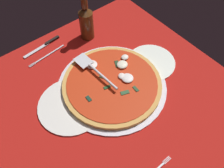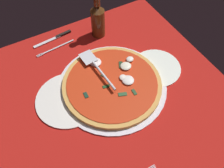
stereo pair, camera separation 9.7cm
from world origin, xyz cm
name	(u,v)px [view 1 (the left image)]	position (x,y,z in cm)	size (l,w,h in cm)	color
ground_plane	(111,97)	(0.00, 0.00, -0.40)	(92.78, 92.78, 0.80)	#AC1813
checker_pattern	(111,96)	(0.00, 0.00, 0.05)	(92.78, 92.78, 0.10)	white
pizza_pan	(112,86)	(2.95, 3.21, 0.57)	(43.60, 43.60, 0.95)	silver
dinner_plate_left	(71,106)	(-14.77, 5.86, 0.60)	(25.35, 25.35, 1.00)	white
dinner_plate_right	(151,62)	(23.99, 2.41, 0.60)	(20.56, 20.56, 1.00)	white
pizza	(112,83)	(3.13, 3.35, 2.09)	(39.45, 39.45, 3.37)	gold
pizza_server	(95,70)	(0.78, 11.57, 4.77)	(6.00, 23.78, 1.00)	silver
place_setting_far	(46,51)	(-7.77, 37.21, 0.45)	(21.62, 15.21, 1.40)	white
beer_bottle	(86,22)	(12.28, 32.98, 9.15)	(6.33, 6.33, 22.93)	#502C12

